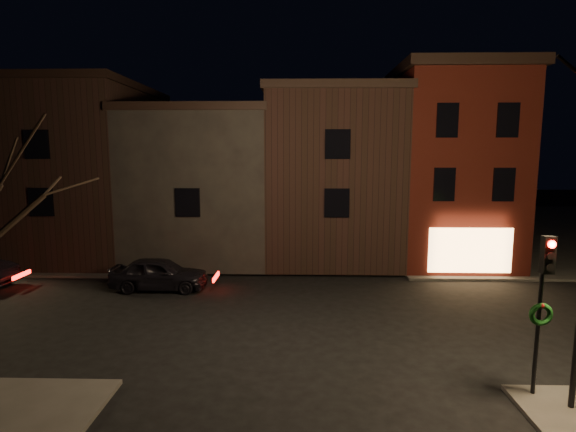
% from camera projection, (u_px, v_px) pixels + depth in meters
% --- Properties ---
extents(ground, '(120.00, 120.00, 0.00)m').
position_uv_depth(ground, '(307.00, 317.00, 16.80)').
color(ground, black).
rests_on(ground, ground).
extents(sidewalk_far_right, '(30.00, 30.00, 0.12)m').
position_uv_depth(sidewalk_far_right, '(552.00, 229.00, 36.05)').
color(sidewalk_far_right, '#2D2B28').
rests_on(sidewalk_far_right, ground).
extents(sidewalk_far_left, '(30.00, 30.00, 0.12)m').
position_uv_depth(sidewalk_far_left, '(62.00, 227.00, 37.13)').
color(sidewalk_far_left, '#2D2B28').
rests_on(sidewalk_far_left, ground).
extents(corner_building, '(6.50, 8.50, 10.50)m').
position_uv_depth(corner_building, '(447.00, 166.00, 25.21)').
color(corner_building, '#50150E').
rests_on(corner_building, ground).
extents(row_building_a, '(7.30, 10.30, 9.40)m').
position_uv_depth(row_building_a, '(330.00, 175.00, 26.48)').
color(row_building_a, black).
rests_on(row_building_a, ground).
extents(row_building_b, '(7.80, 10.30, 8.40)m').
position_uv_depth(row_building_b, '(208.00, 183.00, 26.74)').
color(row_building_b, black).
rests_on(row_building_b, ground).
extents(row_building_c, '(7.30, 10.30, 9.90)m').
position_uv_depth(row_building_c, '(88.00, 170.00, 26.84)').
color(row_building_c, black).
rests_on(row_building_c, ground).
extents(traffic_signal, '(0.58, 0.38, 4.05)m').
position_uv_depth(traffic_signal, '(543.00, 291.00, 10.80)').
color(traffic_signal, black).
rests_on(traffic_signal, sidewalk_near_right).
extents(parked_car_a, '(4.31, 1.76, 1.46)m').
position_uv_depth(parked_car_a, '(159.00, 274.00, 20.16)').
color(parked_car_a, black).
rests_on(parked_car_a, ground).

